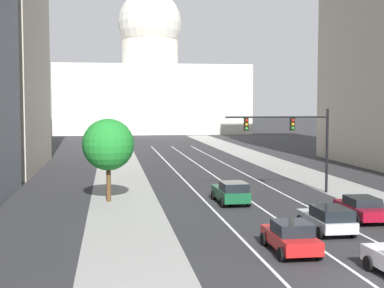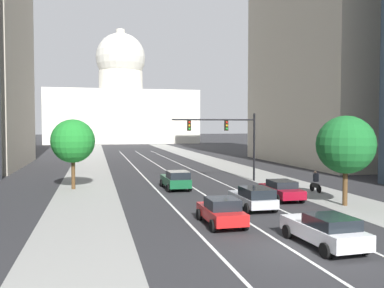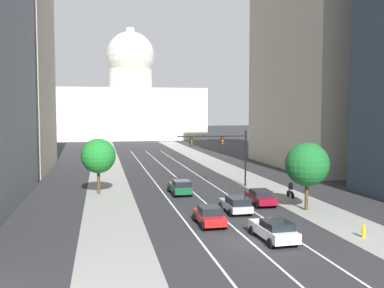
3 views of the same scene
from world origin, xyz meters
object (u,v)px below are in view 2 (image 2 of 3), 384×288
at_px(car_white, 325,230).
at_px(street_tree_mid_left, 73,141).
at_px(car_silver, 253,197).
at_px(street_tree_far_right, 346,145).
at_px(car_crimson, 281,189).
at_px(car_green, 176,180).
at_px(car_red, 221,211).
at_px(traffic_signal_mast, 229,133).
at_px(cyclist, 316,182).
at_px(capitol_building, 121,107).

bearing_deg(car_white, street_tree_mid_left, 27.81).
distance_m(car_silver, street_tree_far_right, 7.17).
bearing_deg(car_crimson, street_tree_far_right, -132.78).
relative_size(car_green, street_tree_far_right, 0.75).
distance_m(car_red, traffic_signal_mast, 17.89).
bearing_deg(car_white, cyclist, -30.82).
relative_size(car_green, car_red, 1.10).
height_order(capitol_building, car_crimson, capitol_building).
bearing_deg(cyclist, car_white, 151.17).
bearing_deg(street_tree_far_right, street_tree_mid_left, 147.18).
xyz_separation_m(car_silver, car_white, (0.00, -8.41, -0.00)).
bearing_deg(capitol_building, car_green, -90.93).
xyz_separation_m(car_crimson, car_green, (-6.46, 6.39, 0.09)).
bearing_deg(street_tree_far_right, capitol_building, 94.20).
bearing_deg(car_red, street_tree_far_right, -70.98).
bearing_deg(car_silver, car_red, 137.50).
bearing_deg(traffic_signal_mast, car_crimson, -86.21).
distance_m(car_white, cyclist, 15.44).
xyz_separation_m(street_tree_far_right, street_tree_mid_left, (-17.93, 11.56, -0.03)).
xyz_separation_m(car_silver, car_red, (-3.24, -3.58, -0.01)).
bearing_deg(car_green, car_red, 178.99).
distance_m(car_white, traffic_signal_mast, 21.81).
relative_size(capitol_building, car_white, 9.50).
height_order(street_tree_far_right, street_tree_mid_left, street_tree_far_right).
distance_m(car_crimson, car_red, 9.08).
distance_m(car_crimson, car_white, 11.66).
bearing_deg(car_white, car_green, 7.86).
xyz_separation_m(car_green, car_silver, (3.23, -9.18, -0.05)).
xyz_separation_m(car_silver, street_tree_mid_left, (-11.56, 11.32, 3.25)).
xyz_separation_m(capitol_building, car_silver, (1.62, -108.43, -10.38)).
distance_m(car_crimson, cyclist, 4.73).
xyz_separation_m(car_red, street_tree_mid_left, (-8.32, 14.90, 3.26)).
bearing_deg(car_red, car_white, -146.28).
xyz_separation_m(car_crimson, street_tree_far_right, (3.13, -3.04, 3.32)).
relative_size(capitol_building, traffic_signal_mast, 5.43).
distance_m(car_red, street_tree_far_right, 10.68).
height_order(car_crimson, traffic_signal_mast, traffic_signal_mast).
xyz_separation_m(car_white, street_tree_mid_left, (-11.56, 19.73, 3.25)).
xyz_separation_m(capitol_building, street_tree_far_right, (7.99, -108.67, -7.10)).
distance_m(street_tree_far_right, street_tree_mid_left, 21.33).
bearing_deg(street_tree_far_right, car_crimson, 135.90).
bearing_deg(traffic_signal_mast, car_white, -96.85).
relative_size(car_white, street_tree_far_right, 0.78).
height_order(car_red, cyclist, cyclist).
xyz_separation_m(capitol_building, car_green, (-1.61, -99.24, -10.33)).
relative_size(street_tree_far_right, street_tree_mid_left, 1.02).
xyz_separation_m(capitol_building, car_crimson, (4.85, -105.63, -10.42)).
height_order(car_crimson, car_red, car_red).
height_order(car_silver, traffic_signal_mast, traffic_signal_mast).
bearing_deg(street_tree_far_right, car_red, -160.86).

